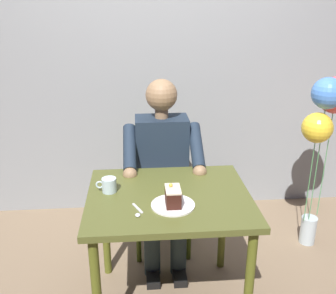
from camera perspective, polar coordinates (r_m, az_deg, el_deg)
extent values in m
cube|color=gray|center=(3.24, -1.91, 15.95)|extent=(6.40, 0.12, 3.00)
cube|color=#4D5122|center=(2.19, 0.14, -7.51)|extent=(0.91, 0.76, 0.04)
cylinder|color=#53581A|center=(2.20, 11.89, -19.41)|extent=(0.05, 0.05, 0.74)
cylinder|color=#53581A|center=(2.70, 8.10, -10.76)|extent=(0.05, 0.05, 0.74)
cylinder|color=#53581A|center=(2.65, -9.24, -11.48)|extent=(0.05, 0.05, 0.74)
cube|color=#435614|center=(2.86, -0.91, -6.98)|extent=(0.42, 0.42, 0.04)
cube|color=#435614|center=(2.92, -1.19, -0.99)|extent=(0.38, 0.04, 0.45)
cylinder|color=#435614|center=(2.83, 3.10, -12.50)|extent=(0.04, 0.04, 0.44)
cylinder|color=#435614|center=(2.81, -4.39, -12.82)|extent=(0.04, 0.04, 0.44)
cylinder|color=#435614|center=(3.13, 2.21, -8.90)|extent=(0.04, 0.04, 0.44)
cylinder|color=#435614|center=(3.12, -4.47, -9.15)|extent=(0.04, 0.04, 0.44)
cube|color=#1C2837|center=(2.71, -0.92, -1.44)|extent=(0.36, 0.22, 0.57)
sphere|color=#8E6D4C|center=(2.57, -0.98, 7.70)|extent=(0.21, 0.21, 0.21)
cylinder|color=#8E6D4C|center=(2.60, -0.96, 5.00)|extent=(0.09, 0.09, 0.06)
cylinder|color=#1C2837|center=(2.56, 4.21, 0.14)|extent=(0.08, 0.33, 0.26)
sphere|color=#8E6D4C|center=(2.45, 4.71, -3.68)|extent=(0.09, 0.09, 0.09)
cylinder|color=#1C2837|center=(2.53, -5.70, -0.15)|extent=(0.08, 0.33, 0.26)
sphere|color=#8E6D4C|center=(2.42, -5.64, -4.03)|extent=(0.09, 0.09, 0.09)
cylinder|color=#253231|center=(2.74, 1.19, -8.27)|extent=(0.13, 0.38, 0.14)
cylinder|color=#253231|center=(2.73, -2.61, -8.41)|extent=(0.13, 0.38, 0.14)
cylinder|color=#253231|center=(2.71, 1.56, -14.40)|extent=(0.11, 0.11, 0.42)
cube|color=black|center=(2.78, 1.66, -18.25)|extent=(0.09, 0.22, 0.05)
cylinder|color=#253231|center=(2.70, -2.37, -14.57)|extent=(0.11, 0.11, 0.42)
cube|color=black|center=(2.77, -2.25, -18.44)|extent=(0.09, 0.22, 0.05)
cylinder|color=white|center=(2.07, 0.74, -8.58)|extent=(0.23, 0.23, 0.01)
cube|color=#371811|center=(2.05, 0.74, -7.41)|extent=(0.08, 0.13, 0.09)
cube|color=beige|center=(2.02, 0.75, -6.24)|extent=(0.08, 0.13, 0.01)
sphere|color=gold|center=(2.03, 0.37, -5.66)|extent=(0.02, 0.02, 0.02)
cylinder|color=silver|center=(2.22, -8.68, -5.58)|extent=(0.08, 0.08, 0.08)
torus|color=silver|center=(2.23, -10.06, -5.51)|extent=(0.05, 0.01, 0.05)
cylinder|color=black|center=(2.21, -8.73, -4.76)|extent=(0.07, 0.07, 0.01)
cube|color=silver|center=(2.05, -4.52, -9.02)|extent=(0.06, 0.10, 0.01)
ellipsoid|color=silver|center=(1.99, -4.50, -9.98)|extent=(0.03, 0.04, 0.01)
cylinder|color=#B2C1C6|center=(3.25, 19.99, -11.43)|extent=(0.12, 0.12, 0.22)
sphere|color=#E54C5D|center=(2.92, 23.55, 7.05)|extent=(0.26, 0.26, 0.26)
cylinder|color=#4C9956|center=(3.08, 22.12, -2.68)|extent=(0.01, 0.01, 0.82)
sphere|color=yellow|center=(2.84, 21.19, 2.67)|extent=(0.21, 0.21, 0.21)
cylinder|color=#4C9956|center=(2.99, 20.14, -5.02)|extent=(0.01, 0.01, 0.63)
sphere|color=#4981D5|center=(2.82, 22.53, 7.35)|extent=(0.22, 0.22, 0.22)
cylinder|color=#4C9956|center=(2.98, 21.10, -2.79)|extent=(0.01, 0.01, 0.87)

